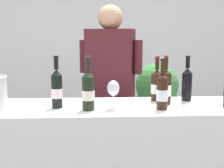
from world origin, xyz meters
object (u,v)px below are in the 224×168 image
at_px(wine_bottle_1, 57,88).
at_px(wine_bottle_9, 88,91).
at_px(person_server, 110,103).
at_px(potted_shrub, 158,100).
at_px(wine_bottle_2, 187,83).
at_px(wine_glass, 113,89).
at_px(wine_bottle_3, 157,85).
at_px(wine_bottle_7, 165,87).
at_px(wine_bottle_6, 162,91).

bearing_deg(wine_bottle_1, wine_bottle_9, -20.47).
xyz_separation_m(person_server, potted_shrub, (0.57, 0.62, -0.10)).
bearing_deg(wine_bottle_2, wine_glass, -156.95).
height_order(wine_glass, person_server, person_server).
height_order(wine_bottle_9, wine_glass, wine_bottle_9).
distance_m(wine_bottle_3, potted_shrub, 1.21).
relative_size(wine_bottle_1, wine_bottle_2, 1.04).
xyz_separation_m(wine_bottle_7, potted_shrub, (0.21, 1.24, -0.35)).
height_order(wine_bottle_3, potted_shrub, wine_bottle_3).
bearing_deg(wine_bottle_7, person_server, 119.58).
height_order(wine_bottle_1, wine_bottle_3, wine_bottle_1).
bearing_deg(wine_bottle_2, person_server, 136.15).
relative_size(wine_bottle_9, potted_shrub, 0.30).
relative_size(wine_bottle_6, wine_glass, 1.75).
relative_size(wine_bottle_3, person_server, 0.19).
xyz_separation_m(wine_bottle_1, wine_glass, (0.37, -0.06, 0.00)).
distance_m(wine_bottle_3, wine_bottle_6, 0.28).
bearing_deg(wine_bottle_7, wine_bottle_6, -110.14).
distance_m(wine_bottle_1, wine_bottle_2, 0.94).
bearing_deg(wine_bottle_7, wine_bottle_1, -174.20).
height_order(wine_bottle_1, person_server, person_server).
distance_m(wine_bottle_1, potted_shrub, 1.67).
height_order(wine_bottle_7, wine_glass, wine_bottle_7).
bearing_deg(wine_bottle_1, wine_bottle_7, 5.80).
height_order(person_server, potted_shrub, person_server).
bearing_deg(wine_bottle_3, wine_bottle_1, -164.72).
bearing_deg(person_server, potted_shrub, 47.73).
distance_m(wine_bottle_2, person_server, 0.79).
xyz_separation_m(wine_bottle_3, person_server, (-0.31, 0.50, -0.25)).
bearing_deg(wine_glass, wine_bottle_1, 171.49).
height_order(wine_bottle_7, potted_shrub, wine_bottle_7).
xyz_separation_m(wine_bottle_2, wine_bottle_7, (-0.18, -0.11, -0.01)).
distance_m(wine_bottle_7, potted_shrub, 1.31).
bearing_deg(potted_shrub, wine_bottle_9, -118.12).
relative_size(wine_bottle_3, wine_bottle_9, 0.94).
relative_size(wine_bottle_1, wine_bottle_6, 1.05).
relative_size(wine_bottle_3, wine_bottle_7, 0.96).
xyz_separation_m(wine_bottle_7, wine_bottle_9, (-0.53, -0.15, 0.01)).
height_order(wine_bottle_7, wine_bottle_9, wine_bottle_9).
bearing_deg(wine_bottle_9, wine_bottle_7, 16.02).
bearing_deg(wine_glass, wine_bottle_9, -172.05).
xyz_separation_m(wine_bottle_3, wine_bottle_9, (-0.49, -0.27, 0.01)).
relative_size(wine_bottle_6, potted_shrub, 0.28).
xyz_separation_m(wine_bottle_2, wine_bottle_6, (-0.24, -0.26, -0.01)).
bearing_deg(wine_bottle_2, potted_shrub, 88.43).
height_order(wine_bottle_9, potted_shrub, wine_bottle_9).
bearing_deg(wine_bottle_1, wine_bottle_6, -7.01).
relative_size(wine_bottle_2, person_server, 0.19).
height_order(wine_bottle_1, wine_bottle_6, wine_bottle_1).
bearing_deg(wine_bottle_9, wine_glass, 7.95).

